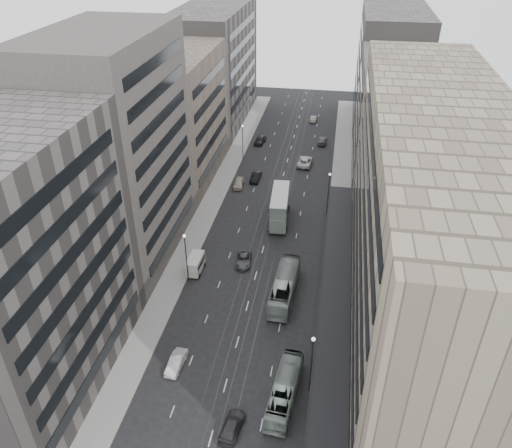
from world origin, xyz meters
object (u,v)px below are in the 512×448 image
Objects in this scene: bus_far at (284,286)px; panel_van at (195,264)px; bus_near at (285,390)px; double_decker at (280,207)px; sedan_2 at (244,260)px; sedan_1 at (176,362)px.

panel_van is (-14.01, 3.32, -0.24)m from bus_far.
bus_near is 0.86× the size of bus_far.
double_decker is (-3.31, 20.06, 1.28)m from bus_far.
bus_far is 20.37m from double_decker.
panel_van is at bearing -10.77° from bus_far.
bus_near is 38.29m from double_decker.
bus_far is at bearing -12.20° from panel_van.
bus_far is (-2.20, 17.80, 0.25)m from bus_near.
sedan_2 is at bearing 27.32° from panel_van.
double_decker is 19.92m from panel_van.
double_decker is (-5.51, 37.86, 1.53)m from bus_near.
bus_far reaches higher than panel_van.
panel_van is 0.90× the size of sedan_2.
bus_far reaches higher than sedan_1.
sedan_1 is at bearing -80.48° from panel_van.
panel_van is at bearing -47.09° from bus_near.
bus_near is 13.70m from sedan_1.
double_decker is 2.15× the size of sedan_2.
bus_near is 26.63m from panel_van.
panel_van is at bearing -126.16° from double_decker.
bus_far is 14.40m from panel_van.
double_decker reaches higher than bus_near.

